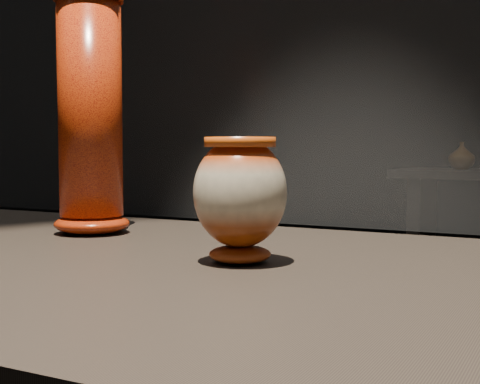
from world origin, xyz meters
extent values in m
cube|color=black|center=(0.00, 0.00, 0.88)|extent=(2.00, 0.80, 0.05)
ellipsoid|color=maroon|center=(0.10, 0.03, 0.91)|extent=(0.10, 0.10, 0.02)
ellipsoid|color=beige|center=(0.10, 0.03, 0.99)|extent=(0.15, 0.15, 0.14)
cylinder|color=#C64312|center=(0.10, 0.03, 1.05)|extent=(0.11, 0.11, 0.01)
ellipsoid|color=#CE400D|center=(-0.26, 0.17, 0.92)|extent=(0.14, 0.14, 0.03)
cylinder|color=#CE400D|center=(-0.26, 0.17, 1.11)|extent=(0.12, 0.12, 0.36)
cube|color=black|center=(-0.44, 3.56, 0.42)|extent=(0.08, 0.50, 0.85)
imported|color=brown|center=(-0.21, 3.57, 0.98)|extent=(0.23, 0.23, 0.17)
camera|label=1|loc=(0.49, -0.72, 1.05)|focal=50.00mm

